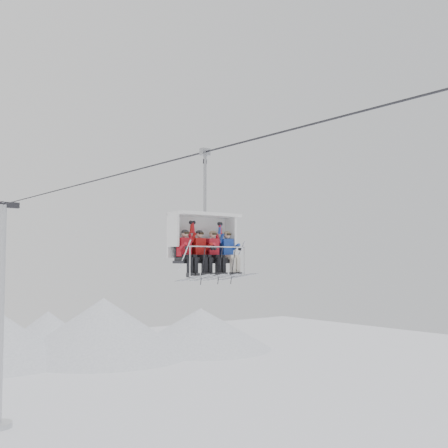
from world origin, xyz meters
TOP-DOWN VIEW (x-y plane):
  - haul_cable at (0.00, 0.00)m, footprint 0.06×50.00m
  - chairlift_carrier at (0.00, 1.09)m, footprint 2.24×1.17m
  - skier_far_left at (-0.81, 0.78)m, footprint 0.38×1.69m
  - skier_center_left at (-0.28, 0.78)m, footprint 0.38×1.69m
  - skier_center_right at (0.23, 0.78)m, footprint 0.38×1.69m
  - skier_far_right at (0.80, 0.78)m, footprint 0.38×1.69m

SIDE VIEW (x-z plane):
  - skier_far_left at x=-0.81m, z-range 9.41..10.96m
  - skier_center_left at x=-0.28m, z-range 9.41..10.96m
  - skier_center_right at x=0.23m, z-range 9.41..10.96m
  - skier_far_right at x=0.80m, z-range 9.41..10.96m
  - chairlift_carrier at x=0.00m, z-range 8.66..12.64m
  - haul_cable at x=0.00m, z-range 13.27..13.33m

